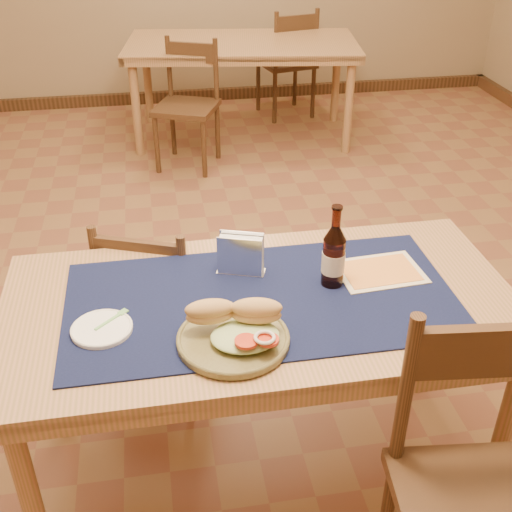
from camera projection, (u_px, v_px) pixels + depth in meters
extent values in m
cube|color=olive|center=(231.00, 333.00, 3.06)|extent=(6.00, 7.00, 0.02)
cylinder|color=#A7724E|center=(32.00, 503.00, 1.82)|extent=(0.06, 0.06, 0.71)
cylinder|color=#A7724E|center=(502.00, 437.00, 2.03)|extent=(0.06, 0.06, 0.71)
cylinder|color=#A7724E|center=(53.00, 357.00, 2.36)|extent=(0.06, 0.06, 0.71)
cylinder|color=#A7724E|center=(424.00, 317.00, 2.56)|extent=(0.06, 0.06, 0.71)
cube|color=#A7724E|center=(261.00, 305.00, 2.00)|extent=(1.60, 0.80, 0.04)
cube|color=#0F1538|center=(261.00, 299.00, 1.98)|extent=(1.20, 0.60, 0.01)
cube|color=#4A2E1A|center=(180.00, 96.00, 5.93)|extent=(6.00, 0.06, 0.10)
cylinder|color=#A7724E|center=(136.00, 109.00, 4.71)|extent=(0.06, 0.06, 0.71)
cylinder|color=#A7724E|center=(349.00, 107.00, 4.74)|extent=(0.06, 0.06, 0.71)
cylinder|color=#A7724E|center=(148.00, 81.00, 5.30)|extent=(0.06, 0.06, 0.71)
cylinder|color=#A7724E|center=(336.00, 79.00, 5.34)|extent=(0.06, 0.06, 0.71)
cube|color=#A7724E|center=(242.00, 44.00, 4.82)|extent=(1.83, 1.10, 0.04)
cylinder|color=#4A2E1A|center=(213.00, 322.00, 2.78)|extent=(0.03, 0.03, 0.41)
cylinder|color=#4A2E1A|center=(142.00, 313.00, 2.84)|extent=(0.03, 0.03, 0.41)
cylinder|color=#4A2E1A|center=(191.00, 372.00, 2.51)|extent=(0.03, 0.03, 0.41)
cylinder|color=#4A2E1A|center=(113.00, 361.00, 2.56)|extent=(0.03, 0.03, 0.41)
cube|color=#4A2E1A|center=(161.00, 301.00, 2.56)|extent=(0.49, 0.49, 0.04)
cube|color=#4A2E1A|center=(138.00, 256.00, 2.25)|extent=(0.31, 0.15, 0.13)
cylinder|color=#4A2E1A|center=(184.00, 287.00, 2.28)|extent=(0.03, 0.03, 0.42)
cylinder|color=#4A2E1A|center=(99.00, 277.00, 2.34)|extent=(0.03, 0.03, 0.42)
cube|color=#4A2E1A|center=(489.00, 351.00, 1.60)|extent=(0.39, 0.07, 0.15)
cylinder|color=#4A2E1A|center=(406.00, 393.00, 1.66)|extent=(0.04, 0.04, 0.50)
cylinder|color=#4A2E1A|center=(157.00, 144.00, 4.49)|extent=(0.03, 0.03, 0.43)
cylinder|color=#4A2E1A|center=(204.00, 148.00, 4.43)|extent=(0.03, 0.03, 0.43)
cylinder|color=#4A2E1A|center=(173.00, 127.00, 4.78)|extent=(0.03, 0.03, 0.43)
cylinder|color=#4A2E1A|center=(218.00, 131.00, 4.71)|extent=(0.03, 0.03, 0.43)
cube|color=#4A2E1A|center=(186.00, 108.00, 4.49)|extent=(0.53, 0.53, 0.04)
cube|color=#4A2E1A|center=(191.00, 52.00, 4.46)|extent=(0.33, 0.16, 0.13)
cylinder|color=#4A2E1A|center=(169.00, 68.00, 4.56)|extent=(0.03, 0.03, 0.44)
cylinder|color=#4A2E1A|center=(216.00, 71.00, 4.49)|extent=(0.03, 0.03, 0.44)
cylinder|color=#4A2E1A|center=(295.00, 81.00, 5.75)|extent=(0.04, 0.04, 0.45)
cylinder|color=#4A2E1A|center=(258.00, 85.00, 5.64)|extent=(0.04, 0.04, 0.45)
cylinder|color=#4A2E1A|center=(313.00, 92.00, 5.47)|extent=(0.04, 0.04, 0.45)
cylinder|color=#4A2E1A|center=(275.00, 97.00, 5.35)|extent=(0.04, 0.04, 0.45)
cube|color=#4A2E1A|center=(286.00, 63.00, 5.44)|extent=(0.50, 0.50, 0.04)
cube|color=#4A2E1A|center=(297.00, 24.00, 5.10)|extent=(0.36, 0.11, 0.14)
cylinder|color=#4A2E1A|center=(316.00, 38.00, 5.23)|extent=(0.04, 0.04, 0.46)
cylinder|color=#4A2E1A|center=(276.00, 42.00, 5.11)|extent=(0.04, 0.04, 0.46)
cylinder|color=brown|center=(233.00, 339.00, 1.80)|extent=(0.32, 0.32, 0.02)
torus|color=brown|center=(233.00, 337.00, 1.80)|extent=(0.32, 0.32, 0.01)
ellipsoid|color=#B4C98A|center=(245.00, 336.00, 1.77)|extent=(0.19, 0.15, 0.03)
ellipsoid|color=tan|center=(210.00, 312.00, 1.79)|extent=(0.14, 0.06, 0.08)
ellipsoid|color=tan|center=(257.00, 311.00, 1.79)|extent=(0.15, 0.08, 0.08)
cylinder|color=red|center=(246.00, 341.00, 1.72)|extent=(0.06, 0.06, 0.01)
cylinder|color=red|center=(268.00, 340.00, 1.72)|extent=(0.06, 0.06, 0.01)
torus|color=silver|center=(265.00, 337.00, 1.71)|extent=(0.06, 0.06, 0.01)
cylinder|color=white|center=(102.00, 329.00, 1.84)|extent=(0.18, 0.18, 0.01)
torus|color=white|center=(102.00, 327.00, 1.84)|extent=(0.18, 0.18, 0.01)
cube|color=#7AC76D|center=(108.00, 322.00, 1.86)|extent=(0.07, 0.07, 0.00)
cube|color=#7AC76D|center=(123.00, 312.00, 1.90)|extent=(0.03, 0.03, 0.00)
cylinder|color=#3F150B|center=(333.00, 262.00, 2.01)|extent=(0.07, 0.07, 0.16)
cone|color=#3F150B|center=(335.00, 234.00, 1.96)|extent=(0.07, 0.07, 0.04)
cylinder|color=#3F150B|center=(336.00, 218.00, 1.93)|extent=(0.03, 0.03, 0.06)
cylinder|color=#3F150B|center=(337.00, 208.00, 1.91)|extent=(0.03, 0.03, 0.01)
cylinder|color=beige|center=(333.00, 262.00, 2.01)|extent=(0.07, 0.07, 0.07)
cube|color=silver|center=(241.00, 271.00, 2.11)|extent=(0.17, 0.10, 0.00)
cube|color=silver|center=(239.00, 257.00, 2.05)|extent=(0.14, 0.05, 0.13)
cube|color=silver|center=(242.00, 249.00, 2.09)|extent=(0.14, 0.05, 0.13)
cube|color=silver|center=(241.00, 255.00, 2.08)|extent=(0.14, 0.08, 0.12)
cube|color=#3F8CCB|center=(240.00, 255.00, 2.05)|extent=(0.10, 0.03, 0.04)
cube|color=beige|center=(379.00, 272.00, 2.11)|extent=(0.29, 0.22, 0.00)
cube|color=orange|center=(380.00, 271.00, 2.11)|extent=(0.25, 0.18, 0.00)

